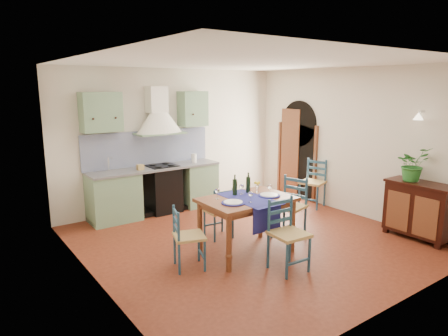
{
  "coord_description": "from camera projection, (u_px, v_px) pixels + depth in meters",
  "views": [
    {
      "loc": [
        -3.93,
        -4.73,
        2.44
      ],
      "look_at": [
        -0.32,
        0.3,
        1.18
      ],
      "focal_mm": 32.0,
      "sensor_mm": 36.0,
      "label": 1
    }
  ],
  "objects": [
    {
      "name": "ceiling",
      "position": [
        253.0,
        62.0,
        5.94
      ],
      "size": [
        5.0,
        5.0,
        0.01
      ],
      "primitive_type": "cube",
      "color": "silver",
      "rests_on": "back_wall"
    },
    {
      "name": "left_wall",
      "position": [
        91.0,
        175.0,
        4.79
      ],
      "size": [
        0.04,
        5.0,
        2.8
      ],
      "primitive_type": "cube",
      "color": "beige",
      "rests_on": "ground"
    },
    {
      "name": "dining_table",
      "position": [
        247.0,
        204.0,
        5.84
      ],
      "size": [
        1.34,
        1.01,
        1.16
      ],
      "color": "brown",
      "rests_on": "ground"
    },
    {
      "name": "chair_far",
      "position": [
        219.0,
        212.0,
        6.5
      ],
      "size": [
        0.43,
        0.43,
        0.85
      ],
      "color": "navy",
      "rests_on": "ground"
    },
    {
      "name": "chair_left",
      "position": [
        187.0,
        237.0,
        5.39
      ],
      "size": [
        0.51,
        0.51,
        0.86
      ],
      "color": "navy",
      "rests_on": "ground"
    },
    {
      "name": "potted_plant",
      "position": [
        413.0,
        164.0,
        6.44
      ],
      "size": [
        0.58,
        0.53,
        0.56
      ],
      "primitive_type": "imported",
      "rotation": [
        0.0,
        0.0,
        -0.22
      ],
      "color": "#256B28",
      "rests_on": "sideboard"
    },
    {
      "name": "chair_spare",
      "position": [
        313.0,
        182.0,
        8.22
      ],
      "size": [
        0.58,
        0.58,
        0.97
      ],
      "color": "navy",
      "rests_on": "ground"
    },
    {
      "name": "right_wall",
      "position": [
        340.0,
        144.0,
        7.88
      ],
      "size": [
        0.26,
        5.0,
        2.8
      ],
      "color": "beige",
      "rests_on": "ground"
    },
    {
      "name": "back_wall",
      "position": [
        159.0,
        159.0,
        7.84
      ],
      "size": [
        5.0,
        0.96,
        2.8
      ],
      "color": "beige",
      "rests_on": "ground"
    },
    {
      "name": "chair_right",
      "position": [
        290.0,
        207.0,
        6.53
      ],
      "size": [
        0.57,
        0.57,
        1.0
      ],
      "color": "navy",
      "rests_on": "ground"
    },
    {
      "name": "floor",
      "position": [
        250.0,
        239.0,
        6.5
      ],
      "size": [
        5.0,
        5.0,
        0.0
      ],
      "primitive_type": "plane",
      "color": "#4D1C10",
      "rests_on": "ground"
    },
    {
      "name": "sideboard",
      "position": [
        419.0,
        208.0,
        6.46
      ],
      "size": [
        0.5,
        1.05,
        0.94
      ],
      "color": "black",
      "rests_on": "ground"
    },
    {
      "name": "chair_near",
      "position": [
        287.0,
        234.0,
        5.34
      ],
      "size": [
        0.48,
        0.48,
        0.97
      ],
      "color": "navy",
      "rests_on": "ground"
    }
  ]
}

